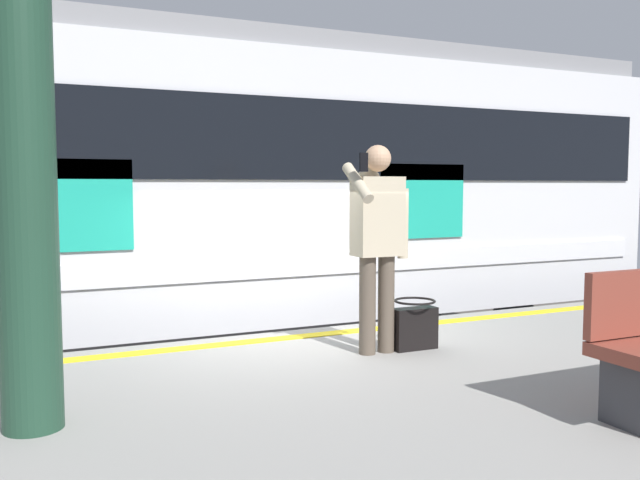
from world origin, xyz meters
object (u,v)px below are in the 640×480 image
Objects in this scene: train_carriage at (227,180)px; passenger at (377,232)px; station_column at (23,130)px; handbag at (415,325)px.

train_carriage reaches higher than passenger.
train_carriage is at bearing -86.34° from passenger.
handbag is at bearing -167.36° from station_column.
station_column reaches higher than train_carriage.
passenger is 0.89m from handbag.
train_carriage is 3.78m from handbag.
handbag is (-0.58, 3.51, -1.27)m from train_carriage.
passenger is at bearing -5.62° from handbag.
handbag is 3.48m from station_column.
passenger is 2.88m from station_column.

